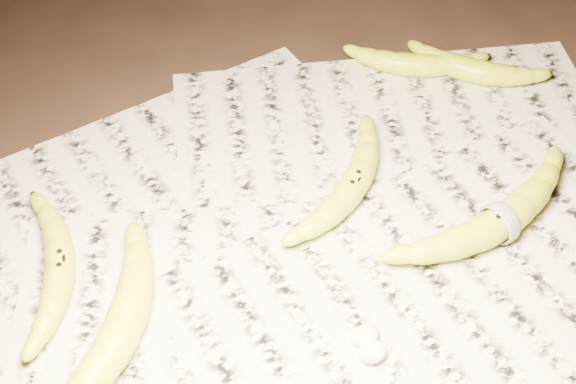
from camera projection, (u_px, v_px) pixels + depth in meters
name	position (u px, v px, depth m)	size (l,w,h in m)	color
ground	(298.00, 239.00, 0.91)	(3.00, 3.00, 0.00)	black
newspaper_patch	(313.00, 260.00, 0.88)	(0.90, 0.70, 0.01)	#BDB6A2
banana_left_a	(59.00, 265.00, 0.85)	(0.19, 0.05, 0.03)	#BACC19
banana_left_b	(122.00, 326.00, 0.80)	(0.22, 0.07, 0.04)	#BACC19
banana_center	(353.00, 184.00, 0.93)	(0.19, 0.06, 0.04)	#BACC19
banana_taped	(500.00, 221.00, 0.89)	(0.24, 0.06, 0.04)	#BACC19
banana_upper_a	(415.00, 63.00, 1.08)	(0.16, 0.05, 0.03)	#BACC19
banana_upper_b	(474.00, 68.00, 1.07)	(0.16, 0.05, 0.03)	#BACC19
measuring_tape	(500.00, 221.00, 0.89)	(0.05, 0.05, 0.00)	white
flesh_chunk_b	(373.00, 350.00, 0.79)	(0.03, 0.02, 0.02)	beige
flesh_chunk_c	(365.00, 334.00, 0.80)	(0.03, 0.02, 0.02)	beige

